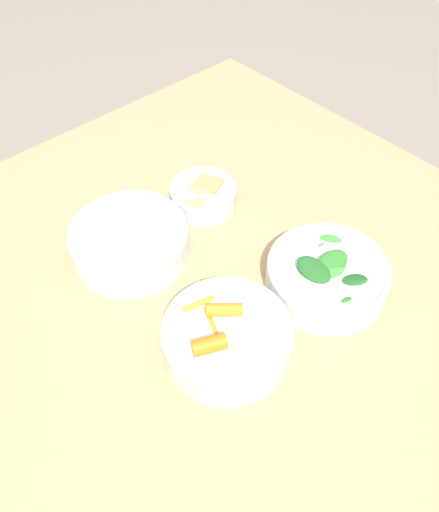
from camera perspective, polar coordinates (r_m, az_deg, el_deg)
name	(u,v)px	position (r m, az deg, el deg)	size (l,w,h in m)	color
ground_plane	(211,461)	(1.49, -1.02, -22.36)	(10.00, 10.00, 0.00)	gray
dining_table	(206,329)	(0.89, -1.60, -8.34)	(1.04, 1.09, 0.78)	tan
bowl_carrots	(226,337)	(0.71, 0.79, -9.24)	(0.18, 0.18, 0.07)	silver
bowl_greens	(327,275)	(0.79, 12.21, -2.10)	(0.19, 0.19, 0.07)	silver
bowl_beans_hotdog	(130,242)	(0.84, -10.18, 1.61)	(0.20, 0.20, 0.06)	silver
bowl_cookies	(203,194)	(0.91, -1.89, 7.07)	(0.12, 0.12, 0.05)	silver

